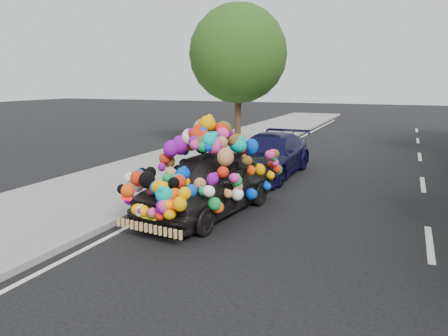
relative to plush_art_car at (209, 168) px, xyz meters
name	(u,v)px	position (x,y,z in m)	size (l,w,h in m)	color
ground	(244,220)	(0.90, -0.18, -1.03)	(100.00, 100.00, 0.00)	black
sidewalk	(83,197)	(-3.40, -0.18, -0.97)	(4.00, 60.00, 0.12)	gray
kerb	(149,205)	(-1.45, -0.18, -0.97)	(0.15, 60.00, 0.13)	gray
lane_markings	(430,244)	(4.50, -0.18, -1.02)	(6.00, 50.00, 0.01)	silver
tree_near_sidewalk	(238,54)	(-2.90, 9.32, 2.99)	(4.20, 4.20, 6.13)	#332114
plush_art_car	(209,168)	(0.00, 0.00, 0.00)	(2.52, 4.46, 2.02)	black
navy_sedan	(269,155)	(0.07, 4.32, -0.39)	(1.80, 4.43, 1.29)	black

